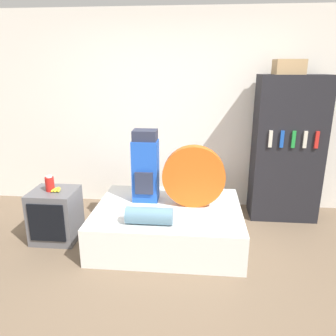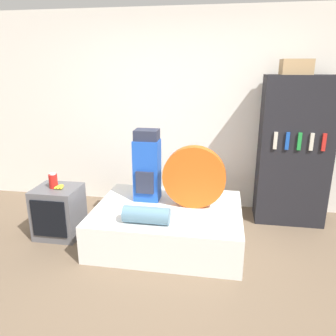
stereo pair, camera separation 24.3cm
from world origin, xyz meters
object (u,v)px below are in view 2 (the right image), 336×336
at_px(bookshelf, 294,152).
at_px(cardboard_box, 296,67).
at_px(tent_bag, 194,177).
at_px(television, 59,212).
at_px(backpack, 147,167).
at_px(sleeping_roll, 146,215).
at_px(canister, 53,181).

xyz_separation_m(bookshelf, cardboard_box, (-0.08, 0.00, 0.98)).
relative_size(tent_bag, cardboard_box, 2.08).
bearing_deg(tent_bag, television, -174.27).
height_order(backpack, sleeping_roll, backpack).
xyz_separation_m(backpack, tent_bag, (0.55, -0.12, -0.06)).
bearing_deg(cardboard_box, bookshelf, -3.49).
relative_size(backpack, bookshelf, 0.45).
bearing_deg(canister, television, 4.09).
xyz_separation_m(sleeping_roll, television, (-1.11, 0.33, -0.20)).
xyz_separation_m(backpack, cardboard_box, (1.61, 0.60, 1.08)).
xyz_separation_m(tent_bag, bookshelf, (1.14, 0.71, 0.15)).
bearing_deg(television, sleeping_roll, -16.45).
relative_size(backpack, sleeping_roll, 1.77).
xyz_separation_m(tent_bag, cardboard_box, (1.06, 0.72, 1.14)).
bearing_deg(cardboard_box, canister, -161.60).
relative_size(television, bookshelf, 0.32).
height_order(backpack, television, backpack).
distance_m(tent_bag, television, 1.61).
relative_size(backpack, cardboard_box, 2.49).
distance_m(backpack, canister, 1.06).
distance_m(television, cardboard_box, 3.16).
bearing_deg(backpack, canister, -164.87).
relative_size(bookshelf, cardboard_box, 5.48).
bearing_deg(bookshelf, cardboard_box, 176.51).
distance_m(tent_bag, bookshelf, 1.35).
xyz_separation_m(tent_bag, canister, (-1.56, -0.16, -0.08)).
relative_size(television, canister, 3.37).
relative_size(backpack, television, 1.40).
height_order(backpack, tent_bag, backpack).
height_order(bookshelf, cardboard_box, cardboard_box).
bearing_deg(sleeping_roll, backpack, 102.03).
height_order(television, cardboard_box, cardboard_box).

